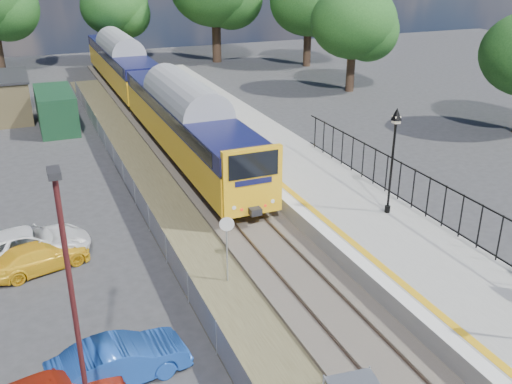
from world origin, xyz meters
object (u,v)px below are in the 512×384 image
speed_sign (227,239)px  car_yellow (40,257)px  carpark_lamp (74,308)px  victorian_lamp_north (395,137)px  train (146,84)px  car_blue (119,361)px  car_white (29,245)px

speed_sign → car_yellow: 7.37m
carpark_lamp → car_yellow: size_ratio=1.98×
victorian_lamp_north → speed_sign: (-7.80, -1.30, -2.50)m
victorian_lamp_north → carpark_lamp: (-13.45, -7.35, -0.11)m
train → car_yellow: 22.31m
train → car_blue: train is taller
speed_sign → car_white: (-6.63, 4.60, -1.14)m
train → speed_sign: bearing=-95.9°
carpark_lamp → car_blue: bearing=65.5°
train → carpark_lamp: carpark_lamp is taller
speed_sign → car_blue: (-4.58, -3.72, -1.15)m
car_yellow → carpark_lamp: bearing=168.2°
car_white → train: bearing=-29.2°
train → victorian_lamp_north: bearing=-76.9°
victorian_lamp_north → carpark_lamp: size_ratio=0.62×
victorian_lamp_north → carpark_lamp: 15.33m
car_yellow → car_white: bearing=3.8°
victorian_lamp_north → car_white: size_ratio=0.98×
victorian_lamp_north → train: (-5.30, 22.77, -1.96)m
victorian_lamp_north → car_blue: (-12.38, -5.02, -3.65)m
car_white → victorian_lamp_north: bearing=-107.0°
train → car_white: train is taller
carpark_lamp → car_blue: 4.37m
victorian_lamp_north → carpark_lamp: bearing=-151.3°
car_white → carpark_lamp: bearing=-178.8°
carpark_lamp → car_white: (-0.98, 10.65, -3.53)m
speed_sign → carpark_lamp: 8.62m
victorian_lamp_north → speed_sign: victorian_lamp_north is taller
car_yellow → car_white: car_white is taller
train → car_white: bearing=-115.1°
train → car_yellow: train is taller
speed_sign → car_blue: 6.02m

